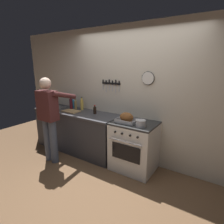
{
  "coord_description": "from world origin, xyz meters",
  "views": [
    {
      "loc": [
        1.55,
        -1.78,
        1.9
      ],
      "look_at": [
        -0.17,
        0.85,
        1.06
      ],
      "focal_mm": 29.26,
      "sensor_mm": 36.0,
      "label": 1
    }
  ],
  "objects_px": {
    "roasting_pan": "(126,118)",
    "bottle_wine_red": "(71,104)",
    "bottle_cooking_oil": "(82,104)",
    "person_cook": "(49,115)",
    "saucepan": "(141,123)",
    "bottle_vinegar": "(76,105)",
    "stove": "(134,146)",
    "cutting_board": "(71,111)",
    "bottle_soy_sauce": "(95,110)",
    "bottle_dish_soap": "(73,104)"
  },
  "relations": [
    {
      "from": "person_cook",
      "to": "bottle_dish_soap",
      "type": "bearing_deg",
      "value": 16.9
    },
    {
      "from": "person_cook",
      "to": "bottle_cooking_oil",
      "type": "bearing_deg",
      "value": -2.09
    },
    {
      "from": "stove",
      "to": "saucepan",
      "type": "distance_m",
      "value": 0.55
    },
    {
      "from": "saucepan",
      "to": "bottle_vinegar",
      "type": "xyz_separation_m",
      "value": [
        -1.72,
        0.27,
        0.05
      ]
    },
    {
      "from": "cutting_board",
      "to": "person_cook",
      "type": "bearing_deg",
      "value": -91.7
    },
    {
      "from": "saucepan",
      "to": "cutting_board",
      "type": "xyz_separation_m",
      "value": [
        -1.66,
        0.07,
        -0.05
      ]
    },
    {
      "from": "person_cook",
      "to": "bottle_wine_red",
      "type": "xyz_separation_m",
      "value": [
        -0.11,
        0.69,
        0.08
      ]
    },
    {
      "from": "roasting_pan",
      "to": "bottle_soy_sauce",
      "type": "xyz_separation_m",
      "value": [
        -0.82,
        0.15,
        -0.01
      ]
    },
    {
      "from": "bottle_cooking_oil",
      "to": "saucepan",
      "type": "bearing_deg",
      "value": -11.43
    },
    {
      "from": "bottle_cooking_oil",
      "to": "cutting_board",
      "type": "bearing_deg",
      "value": -108.91
    },
    {
      "from": "stove",
      "to": "roasting_pan",
      "type": "bearing_deg",
      "value": -147.31
    },
    {
      "from": "person_cook",
      "to": "bottle_cooking_oil",
      "type": "relative_size",
      "value": 5.78
    },
    {
      "from": "person_cook",
      "to": "bottle_soy_sauce",
      "type": "xyz_separation_m",
      "value": [
        0.55,
        0.7,
        0.02
      ]
    },
    {
      "from": "bottle_soy_sauce",
      "to": "bottle_dish_soap",
      "type": "bearing_deg",
      "value": 171.63
    },
    {
      "from": "person_cook",
      "to": "bottle_cooking_oil",
      "type": "xyz_separation_m",
      "value": [
        0.1,
        0.81,
        0.07
      ]
    },
    {
      "from": "cutting_board",
      "to": "bottle_dish_soap",
      "type": "relative_size",
      "value": 1.51
    },
    {
      "from": "bottle_cooking_oil",
      "to": "bottle_soy_sauce",
      "type": "xyz_separation_m",
      "value": [
        0.45,
        -0.11,
        -0.05
      ]
    },
    {
      "from": "bottle_vinegar",
      "to": "bottle_wine_red",
      "type": "distance_m",
      "value": 0.1
    },
    {
      "from": "person_cook",
      "to": "cutting_board",
      "type": "bearing_deg",
      "value": 3.46
    },
    {
      "from": "roasting_pan",
      "to": "bottle_wine_red",
      "type": "distance_m",
      "value": 1.5
    },
    {
      "from": "roasting_pan",
      "to": "bottle_wine_red",
      "type": "height_order",
      "value": "bottle_wine_red"
    },
    {
      "from": "roasting_pan",
      "to": "bottle_soy_sauce",
      "type": "height_order",
      "value": "bottle_soy_sauce"
    },
    {
      "from": "stove",
      "to": "cutting_board",
      "type": "height_order",
      "value": "cutting_board"
    },
    {
      "from": "roasting_pan",
      "to": "saucepan",
      "type": "relative_size",
      "value": 2.13
    },
    {
      "from": "stove",
      "to": "saucepan",
      "type": "xyz_separation_m",
      "value": [
        0.17,
        -0.14,
        0.51
      ]
    },
    {
      "from": "saucepan",
      "to": "person_cook",
      "type": "bearing_deg",
      "value": -163.72
    },
    {
      "from": "cutting_board",
      "to": "bottle_cooking_oil",
      "type": "height_order",
      "value": "bottle_cooking_oil"
    },
    {
      "from": "bottle_cooking_oil",
      "to": "bottle_wine_red",
      "type": "bearing_deg",
      "value": -151.21
    },
    {
      "from": "bottle_wine_red",
      "to": "bottle_dish_soap",
      "type": "relative_size",
      "value": 1.29
    },
    {
      "from": "saucepan",
      "to": "bottle_vinegar",
      "type": "height_order",
      "value": "bottle_vinegar"
    },
    {
      "from": "bottle_cooking_oil",
      "to": "bottle_dish_soap",
      "type": "bearing_deg",
      "value": -179.3
    },
    {
      "from": "stove",
      "to": "cutting_board",
      "type": "relative_size",
      "value": 2.5
    },
    {
      "from": "bottle_wine_red",
      "to": "bottle_dish_soap",
      "type": "bearing_deg",
      "value": 114.87
    },
    {
      "from": "person_cook",
      "to": "bottle_dish_soap",
      "type": "xyz_separation_m",
      "value": [
        -0.17,
        0.8,
        0.05
      ]
    },
    {
      "from": "bottle_vinegar",
      "to": "bottle_soy_sauce",
      "type": "bearing_deg",
      "value": -5.92
    },
    {
      "from": "saucepan",
      "to": "bottle_soy_sauce",
      "type": "height_order",
      "value": "bottle_soy_sauce"
    },
    {
      "from": "stove",
      "to": "bottle_vinegar",
      "type": "height_order",
      "value": "bottle_vinegar"
    },
    {
      "from": "person_cook",
      "to": "bottle_wine_red",
      "type": "relative_size",
      "value": 5.42
    },
    {
      "from": "cutting_board",
      "to": "bottle_soy_sauce",
      "type": "xyz_separation_m",
      "value": [
        0.54,
        0.14,
        0.07
      ]
    },
    {
      "from": "bottle_wine_red",
      "to": "bottle_cooking_oil",
      "type": "height_order",
      "value": "bottle_wine_red"
    },
    {
      "from": "bottle_cooking_oil",
      "to": "bottle_soy_sauce",
      "type": "bearing_deg",
      "value": -13.62
    },
    {
      "from": "bottle_cooking_oil",
      "to": "person_cook",
      "type": "bearing_deg",
      "value": -97.25
    },
    {
      "from": "stove",
      "to": "roasting_pan",
      "type": "relative_size",
      "value": 2.56
    },
    {
      "from": "bottle_soy_sauce",
      "to": "bottle_dish_soap",
      "type": "distance_m",
      "value": 0.73
    },
    {
      "from": "stove",
      "to": "bottle_soy_sauce",
      "type": "height_order",
      "value": "bottle_soy_sauce"
    },
    {
      "from": "cutting_board",
      "to": "bottle_vinegar",
      "type": "height_order",
      "value": "bottle_vinegar"
    },
    {
      "from": "roasting_pan",
      "to": "bottle_vinegar",
      "type": "xyz_separation_m",
      "value": [
        -1.42,
        0.21,
        0.02
      ]
    },
    {
      "from": "saucepan",
      "to": "cutting_board",
      "type": "distance_m",
      "value": 1.66
    },
    {
      "from": "roasting_pan",
      "to": "saucepan",
      "type": "height_order",
      "value": "roasting_pan"
    },
    {
      "from": "roasting_pan",
      "to": "cutting_board",
      "type": "xyz_separation_m",
      "value": [
        -1.36,
        0.01,
        -0.07
      ]
    }
  ]
}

